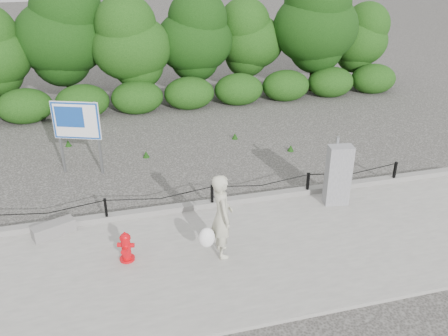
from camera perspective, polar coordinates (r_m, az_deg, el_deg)
ground at (r=11.64m, az=-1.43°, el=-5.04°), size 90.00×90.00×0.00m
sidewalk at (r=10.01m, az=1.34°, el=-10.58°), size 14.00×4.00×0.08m
curb at (r=11.60m, az=-1.49°, el=-4.29°), size 14.00×0.22×0.14m
chain_barrier at (r=11.41m, az=-1.45°, el=-3.08°), size 10.06×0.06×0.60m
treeline at (r=19.04m, az=-8.87°, el=15.43°), size 20.25×3.86×4.84m
fire_hydrant at (r=9.86m, az=-11.71°, el=-9.30°), size 0.39×0.39×0.66m
pedestrian at (r=9.52m, az=-0.37°, el=-5.95°), size 0.74×0.67×1.82m
concrete_block at (r=11.16m, az=-19.81°, el=-6.92°), size 0.96×0.64×0.29m
utility_cabinet at (r=11.74m, az=13.55°, el=-0.84°), size 0.62×0.46×1.68m
advertising_sign at (r=13.40m, az=-17.34°, el=5.11°), size 1.24×0.54×2.10m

